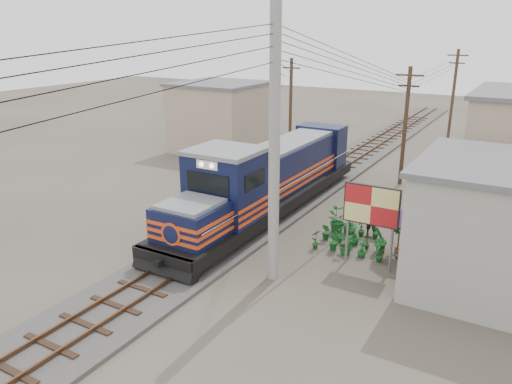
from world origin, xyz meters
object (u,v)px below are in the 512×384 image
Objects in this scene: billboard at (371,208)px; vendor at (372,218)px; market_umbrella at (405,215)px; locomotive at (267,181)px.

billboard is 2.04× the size of vendor.
vendor is (-1.83, 1.72, -1.08)m from market_umbrella.
locomotive is 9.84× the size of vendor.
locomotive is 7.08m from billboard.
market_umbrella is at bearing 136.90° from vendor.
market_umbrella is 1.41× the size of vendor.
market_umbrella is at bearing 55.84° from billboard.
locomotive is 4.83× the size of billboard.
market_umbrella is (7.27, -1.72, 0.15)m from locomotive.
locomotive is 6.99× the size of market_umbrella.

